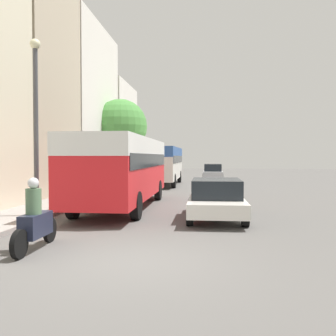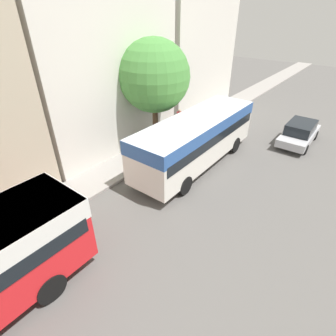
{
  "view_description": "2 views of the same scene",
  "coord_description": "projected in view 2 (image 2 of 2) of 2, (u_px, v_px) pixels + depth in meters",
  "views": [
    {
      "loc": [
        1.57,
        -7.72,
        2.22
      ],
      "look_at": [
        -0.51,
        12.8,
        1.58
      ],
      "focal_mm": 40.0,
      "sensor_mm": 36.0,
      "label": 1
    },
    {
      "loc": [
        5.22,
        9.41,
        8.11
      ],
      "look_at": [
        -1.09,
        17.54,
        1.76
      ],
      "focal_mm": 28.0,
      "sensor_mm": 36.0,
      "label": 2
    }
  ],
  "objects": [
    {
      "name": "car_crossing",
      "position": [
        299.0,
        133.0,
        17.89
      ],
      "size": [
        1.88,
        4.43,
        1.51
      ],
      "rotation": [
        0.0,
        0.0,
        3.14
      ],
      "color": "#B7B7BC",
      "rests_on": "ground_plane"
    },
    {
      "name": "bus_following",
      "position": [
        197.0,
        135.0,
        14.88
      ],
      "size": [
        2.63,
        9.22,
        2.91
      ],
      "color": "silver",
      "rests_on": "ground_plane"
    },
    {
      "name": "building_far_terrace",
      "position": [
        92.0,
        48.0,
        15.54
      ],
      "size": [
        5.14,
        9.66,
        12.02
      ],
      "color": "silver",
      "rests_on": "ground_plane"
    },
    {
      "name": "building_end_row",
      "position": [
        183.0,
        52.0,
        22.85
      ],
      "size": [
        5.45,
        8.72,
        9.52
      ],
      "color": "silver",
      "rests_on": "ground_plane"
    },
    {
      "name": "pedestrian_walking_away",
      "position": [
        179.0,
        120.0,
        19.45
      ],
      "size": [
        0.44,
        0.44,
        1.6
      ],
      "color": "#232838",
      "rests_on": "sidewalk"
    },
    {
      "name": "street_tree",
      "position": [
        154.0,
        76.0,
        15.41
      ],
      "size": [
        4.27,
        4.27,
        6.61
      ],
      "color": "brown",
      "rests_on": "sidewalk"
    }
  ]
}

